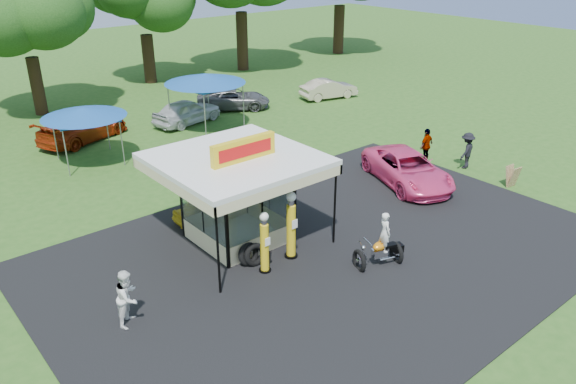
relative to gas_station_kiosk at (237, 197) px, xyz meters
name	(u,v)px	position (x,y,z in m)	size (l,w,h in m)	color
ground	(372,276)	(2.00, -4.99, -1.78)	(120.00, 120.00, 0.00)	#29541A
asphalt_apron	(331,252)	(2.00, -2.99, -1.76)	(20.00, 14.00, 0.04)	black
gas_station_kiosk	(237,197)	(0.00, 0.00, 0.00)	(5.40, 5.40, 4.18)	white
gas_pump_left	(265,244)	(-0.65, -2.46, -0.69)	(0.43, 0.43, 2.29)	black
gas_pump_right	(291,227)	(0.66, -2.30, -0.54)	(0.48, 0.48, 2.59)	black
motorcycle	(382,244)	(2.78, -4.70, -0.96)	(1.86, 1.30, 2.10)	black
spare_tires	(252,254)	(-0.73, -1.81, -1.36)	(1.01, 0.61, 0.87)	black
a_frame_sign	(512,176)	(12.51, -4.03, -1.28)	(0.58, 0.55, 0.99)	#593819
kiosk_car	(207,208)	(0.00, 2.21, -1.30)	(1.13, 2.82, 0.96)	gold
pink_sedan	(408,169)	(9.07, -0.71, -1.04)	(2.47, 5.35, 1.49)	#F44284
spectator_west	(128,297)	(-5.44, -2.08, -0.89)	(0.87, 0.68, 1.79)	white
spectator_east_a	(467,151)	(12.85, -1.32, -0.87)	(1.18, 0.68, 1.83)	black
spectator_east_b	(426,146)	(11.93, 0.44, -0.88)	(1.05, 0.44, 1.80)	gray
bg_car_b	(83,127)	(-0.14, 14.89, -1.00)	(2.21, 5.43, 1.58)	#A32D0C
bg_car_c	(187,111)	(5.97, 13.89, -1.02)	(1.81, 4.48, 1.53)	silver
bg_car_d	(233,99)	(10.02, 14.74, -1.12)	(2.21, 4.79, 1.33)	#535255
bg_car_e	(329,89)	(16.73, 12.59, -1.11)	(1.43, 4.10, 1.35)	#C6B697
tent_west	(84,113)	(-1.18, 11.41, 0.84)	(4.14, 4.14, 2.90)	gray
tent_east	(205,79)	(6.44, 12.31, 1.21)	(4.73, 4.73, 3.31)	gray
oak_far_c	(22,8)	(-0.25, 21.72, 4.80)	(8.80, 8.80, 10.37)	black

